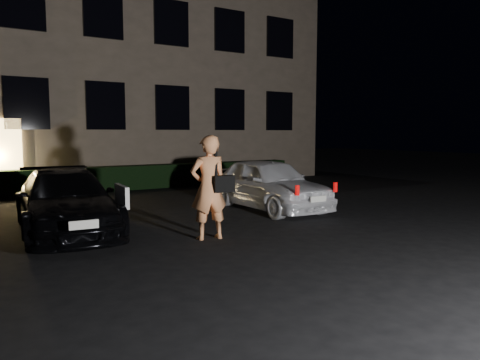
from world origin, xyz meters
TOP-DOWN VIEW (x-y plane):
  - ground at (0.00, 0.00)m, footprint 80.00×80.00m
  - building at (-0.00, 14.99)m, footprint 20.00×8.11m
  - hedge at (0.00, 10.50)m, footprint 15.00×0.70m
  - sedan at (-2.96, 4.06)m, footprint 2.19×4.58m
  - hatch at (2.24, 4.14)m, footprint 1.70×4.07m
  - man at (-0.79, 1.93)m, footprint 0.83×0.57m

SIDE VIEW (x-z plane):
  - ground at x=0.00m, z-range 0.00..0.00m
  - hedge at x=0.00m, z-range 0.00..0.85m
  - sedan at x=-2.96m, z-range 0.00..1.28m
  - hatch at x=2.24m, z-range 0.00..1.38m
  - man at x=-0.79m, z-range 0.00..2.00m
  - building at x=0.00m, z-range 0.00..12.00m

